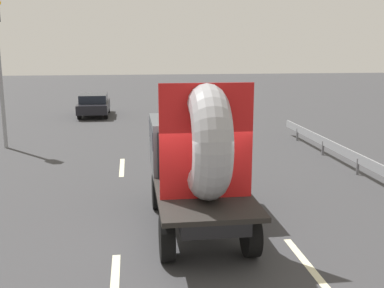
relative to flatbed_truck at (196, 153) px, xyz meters
name	(u,v)px	position (x,y,z in m)	size (l,w,h in m)	color
ground_plane	(192,245)	(-0.27, -1.27, -1.73)	(120.00, 120.00, 0.00)	#38383A
flatbed_truck	(196,153)	(0.00, 0.00, 0.00)	(2.02, 4.98, 3.49)	black
distant_sedan	(94,104)	(-3.72, 18.04, -1.01)	(1.75, 4.09, 1.34)	black
guardrail	(339,150)	(5.91, 4.92, -1.20)	(0.10, 11.38, 0.71)	gray
lane_dash_left_near	(115,279)	(-1.86, -2.59, -1.72)	(2.04, 0.16, 0.01)	beige
lane_dash_left_far	(122,167)	(-1.86, 5.47, -1.72)	(2.48, 0.16, 0.01)	beige
lane_dash_right_near	(308,265)	(1.86, -2.50, -1.72)	(2.44, 0.16, 0.01)	beige
lane_dash_right_far	(225,163)	(1.86, 5.56, -1.72)	(2.28, 0.16, 0.01)	beige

